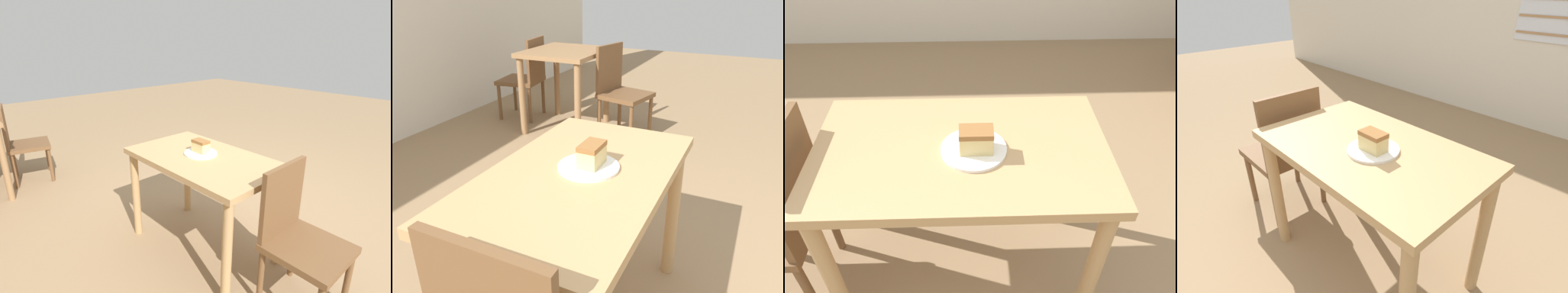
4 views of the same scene
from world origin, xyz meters
TOP-DOWN VIEW (x-y plane):
  - ground_plane at (0.00, 0.00)m, footprint 14.00×14.00m
  - dining_table_near at (-0.07, 0.55)m, footprint 1.05×0.63m
  - chair_near_window at (-0.79, 0.49)m, footprint 0.41×0.41m
  - chair_far_corner at (2.09, 1.20)m, footprint 0.49×0.49m
  - plate at (-0.02, 0.53)m, footprint 0.23×0.23m
  - cake_slice at (-0.01, 0.52)m, footprint 0.12×0.07m

SIDE VIEW (x-z plane):
  - ground_plane at x=0.00m, z-range 0.00..0.00m
  - chair_near_window at x=-0.79m, z-range 0.03..0.88m
  - chair_far_corner at x=2.09m, z-range 0.03..0.88m
  - dining_table_near at x=-0.07m, z-range 0.25..0.98m
  - plate at x=-0.02m, z-range 0.74..0.75m
  - cake_slice at x=-0.01m, z-range 0.75..0.83m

